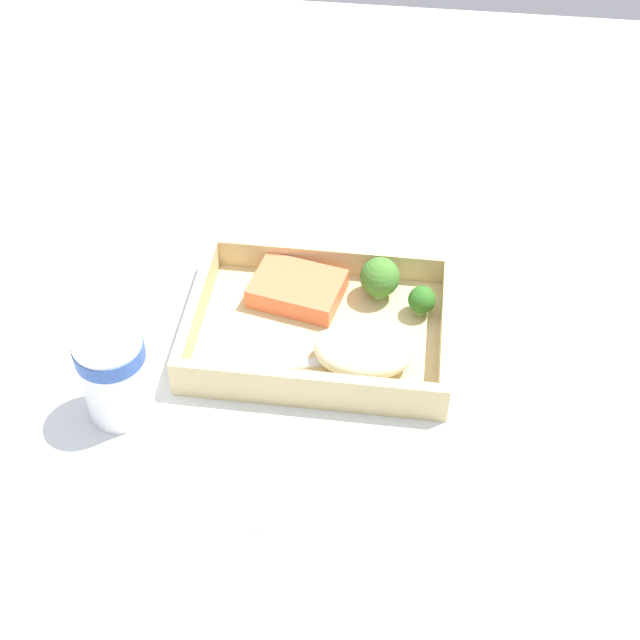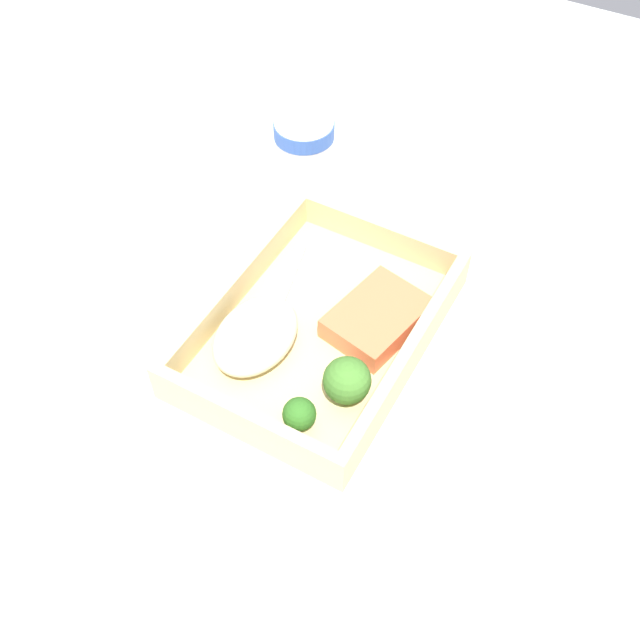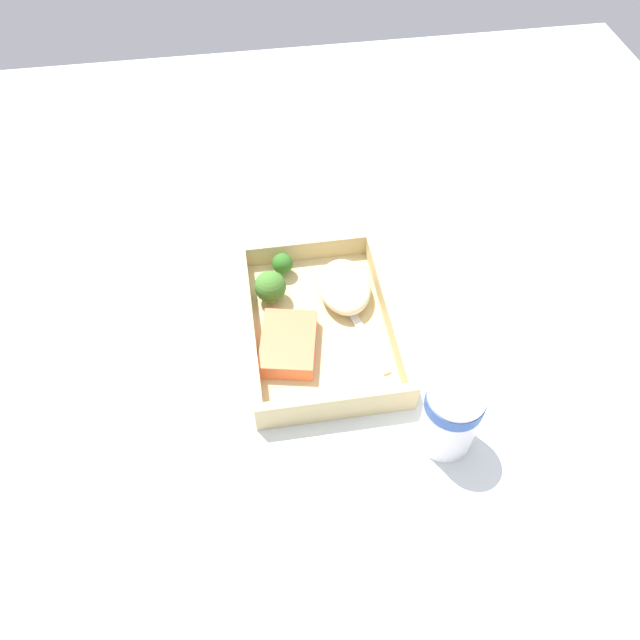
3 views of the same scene
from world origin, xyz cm
name	(u,v)px [view 1 (image 1 of 3)]	position (x,y,z in cm)	size (l,w,h in cm)	color
ground_plane	(320,343)	(0.00, 0.00, -1.00)	(160.00, 160.00, 2.00)	silver
takeout_tray	(320,333)	(0.00, 0.00, 0.60)	(28.89, 20.76, 1.20)	#CEB67F
tray_rim	(320,318)	(0.00, 0.00, 2.96)	(28.89, 20.76, 3.51)	#CEB67F
salmon_fillet	(297,289)	(-3.24, 4.86, 2.47)	(10.08, 7.31, 2.53)	#EA6E43
mashed_potatoes	(363,351)	(5.16, -4.40, 3.18)	(10.40, 7.48, 3.97)	beige
broccoli_floret_1	(422,300)	(10.98, 3.97, 3.26)	(3.14, 3.14, 3.71)	#7CA459
broccoli_floret_2	(380,278)	(6.07, 6.25, 3.98)	(4.57, 4.57, 5.17)	#7DA75E
fork	(308,364)	(-0.65, -5.40, 1.42)	(15.72, 5.46, 0.44)	silver
paper_cup	(114,372)	(-19.11, -12.75, 5.75)	(7.00, 7.00, 10.28)	white
receipt_slip	(257,472)	(-3.82, -18.91, 0.12)	(8.19, 11.01, 0.24)	white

